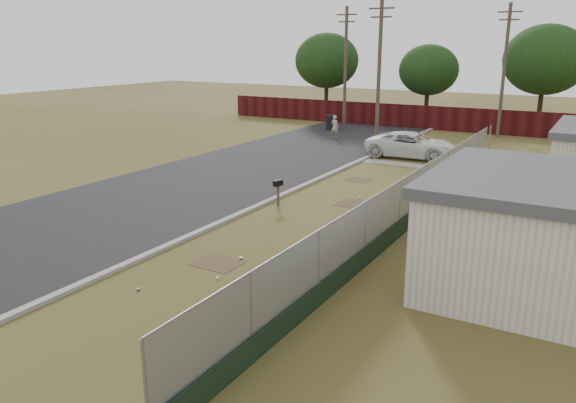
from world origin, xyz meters
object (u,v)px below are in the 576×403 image
Objects in this scene: pedestrian at (335,127)px; fire_hydrant at (214,311)px; pickup_truck at (412,145)px; mailbox at (278,185)px; trash_bin at (331,122)px.

fire_hydrant is at bearing 119.95° from pedestrian.
mailbox is at bearing 168.67° from pickup_truck.
pedestrian is at bearing 109.62° from fire_hydrant.
trash_bin is at bearing -49.69° from pedestrian.
pedestrian is 1.38× the size of trash_bin.
pedestrian reaches higher than mailbox.
mailbox is 0.69× the size of pedestrian.
pedestrian is at bearing -60.03° from trash_bin.
trash_bin reaches higher than mailbox.
fire_hydrant is 0.70× the size of mailbox.
pickup_truck is at bearing 159.39° from pedestrian.
mailbox is at bearing 118.28° from pedestrian.
pedestrian reaches higher than pickup_truck.
mailbox is (-3.86, 9.32, 0.50)m from fire_hydrant.
pickup_truck is at bearing 83.02° from mailbox.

